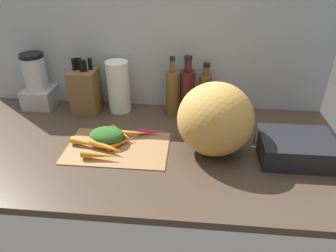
# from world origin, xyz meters

# --- Properties ---
(ground_plane) EXTENTS (1.70, 0.80, 0.03)m
(ground_plane) POSITION_xyz_m (0.00, 0.00, -0.01)
(ground_plane) COLOR #47382B
(wall_back) EXTENTS (1.70, 0.03, 0.60)m
(wall_back) POSITION_xyz_m (0.00, 0.39, 0.30)
(wall_back) COLOR #ADB7C1
(wall_back) RESTS_ON ground_plane
(cutting_board) EXTENTS (0.41, 0.26, 0.01)m
(cutting_board) POSITION_xyz_m (-0.08, -0.04, 0.00)
(cutting_board) COLOR #997047
(cutting_board) RESTS_ON ground_plane
(carrot_0) EXTENTS (0.15, 0.09, 0.04)m
(carrot_0) POSITION_xyz_m (-0.12, -0.07, 0.03)
(carrot_0) COLOR orange
(carrot_0) RESTS_ON cutting_board
(carrot_1) EXTENTS (0.17, 0.07, 0.03)m
(carrot_1) POSITION_xyz_m (-0.19, -0.05, 0.02)
(carrot_1) COLOR orange
(carrot_1) RESTS_ON cutting_board
(carrot_2) EXTENTS (0.18, 0.05, 0.04)m
(carrot_2) POSITION_xyz_m (-0.05, 0.04, 0.03)
(carrot_2) COLOR orange
(carrot_2) RESTS_ON cutting_board
(carrot_3) EXTENTS (0.15, 0.04, 0.03)m
(carrot_3) POSITION_xyz_m (-0.13, -0.13, 0.02)
(carrot_3) COLOR orange
(carrot_3) RESTS_ON cutting_board
(carrot_4) EXTENTS (0.11, 0.12, 0.02)m
(carrot_4) POSITION_xyz_m (-0.06, -0.03, 0.02)
(carrot_4) COLOR orange
(carrot_4) RESTS_ON cutting_board
(carrot_5) EXTENTS (0.11, 0.03, 0.03)m
(carrot_5) POSITION_xyz_m (0.05, 0.07, 0.02)
(carrot_5) COLOR #B2264C
(carrot_5) RESTS_ON cutting_board
(carrot_6) EXTENTS (0.12, 0.10, 0.03)m
(carrot_6) POSITION_xyz_m (-0.08, 0.03, 0.03)
(carrot_6) COLOR orange
(carrot_6) RESTS_ON cutting_board
(carrot_greens_pile) EXTENTS (0.14, 0.11, 0.06)m
(carrot_greens_pile) POSITION_xyz_m (-0.13, -0.01, 0.04)
(carrot_greens_pile) COLOR #2D6023
(carrot_greens_pile) RESTS_ON cutting_board
(winter_squash) EXTENTS (0.29, 0.27, 0.29)m
(winter_squash) POSITION_xyz_m (0.31, -0.02, 0.14)
(winter_squash) COLOR gold
(winter_squash) RESTS_ON ground_plane
(knife_block) EXTENTS (0.12, 0.13, 0.26)m
(knife_block) POSITION_xyz_m (-0.31, 0.28, 0.11)
(knife_block) COLOR brown
(knife_block) RESTS_ON ground_plane
(blender_appliance) EXTENTS (0.15, 0.15, 0.27)m
(blender_appliance) POSITION_xyz_m (-0.56, 0.30, 0.12)
(blender_appliance) COLOR #B2B2B7
(blender_appliance) RESTS_ON ground_plane
(paper_towel_roll) EXTENTS (0.11, 0.11, 0.25)m
(paper_towel_roll) POSITION_xyz_m (-0.15, 0.30, 0.13)
(paper_towel_roll) COLOR white
(paper_towel_roll) RESTS_ON ground_plane
(bottle_0) EXTENTS (0.06, 0.06, 0.29)m
(bottle_0) POSITION_xyz_m (0.12, 0.27, 0.11)
(bottle_0) COLOR brown
(bottle_0) RESTS_ON ground_plane
(bottle_1) EXTENTS (0.07, 0.07, 0.29)m
(bottle_1) POSITION_xyz_m (0.19, 0.29, 0.12)
(bottle_1) COLOR #471919
(bottle_1) RESTS_ON ground_plane
(bottle_2) EXTENTS (0.06, 0.06, 0.25)m
(bottle_2) POSITION_xyz_m (0.27, 0.32, 0.10)
(bottle_2) COLOR brown
(bottle_2) RESTS_ON ground_plane
(dish_rack) EXTENTS (0.28, 0.21, 0.09)m
(dish_rack) POSITION_xyz_m (0.62, -0.04, 0.04)
(dish_rack) COLOR black
(dish_rack) RESTS_ON ground_plane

